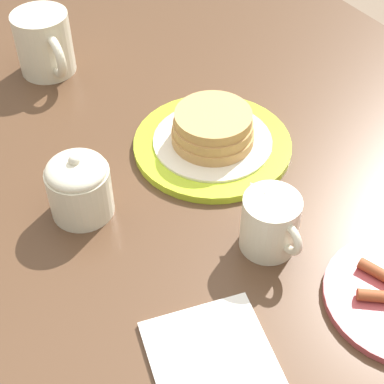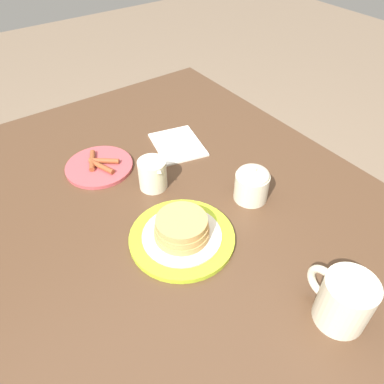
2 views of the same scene
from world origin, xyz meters
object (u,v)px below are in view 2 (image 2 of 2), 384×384
object	(u,v)px
pancake_plate	(183,234)
coffee_mug	(343,300)
sugar_bowl	(252,183)
side_plate_bacon	(99,166)
napkin	(178,145)
creamer_pitcher	(153,174)

from	to	relation	value
pancake_plate	coffee_mug	bearing A→B (deg)	-157.87
sugar_bowl	pancake_plate	bearing A→B (deg)	95.01
side_plate_bacon	napkin	bearing A→B (deg)	-98.76
coffee_mug	creamer_pitcher	xyz separation A→B (m)	(0.51, 0.09, -0.01)
side_plate_bacon	sugar_bowl	distance (m)	0.42
coffee_mug	creamer_pitcher	distance (m)	0.52
pancake_plate	creamer_pitcher	size ratio (longest dim) A/B	2.17
side_plate_bacon	coffee_mug	xyz separation A→B (m)	(-0.66, -0.17, 0.05)
side_plate_bacon	napkin	world-z (taller)	side_plate_bacon
creamer_pitcher	pancake_plate	bearing A→B (deg)	167.76
pancake_plate	creamer_pitcher	bearing A→B (deg)	-12.24
side_plate_bacon	coffee_mug	bearing A→B (deg)	-165.83
coffee_mug	sugar_bowl	bearing A→B (deg)	-14.78
side_plate_bacon	creamer_pitcher	xyz separation A→B (m)	(-0.15, -0.08, 0.03)
side_plate_bacon	coffee_mug	distance (m)	0.68
sugar_bowl	napkin	world-z (taller)	sugar_bowl
pancake_plate	napkin	xyz separation A→B (m)	(0.31, -0.19, -0.02)
coffee_mug	side_plate_bacon	bearing A→B (deg)	14.17
coffee_mug	napkin	xyz separation A→B (m)	(0.62, -0.07, -0.05)
side_plate_bacon	napkin	distance (m)	0.23
napkin	creamer_pitcher	bearing A→B (deg)	127.14
creamer_pitcher	coffee_mug	bearing A→B (deg)	-170.46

